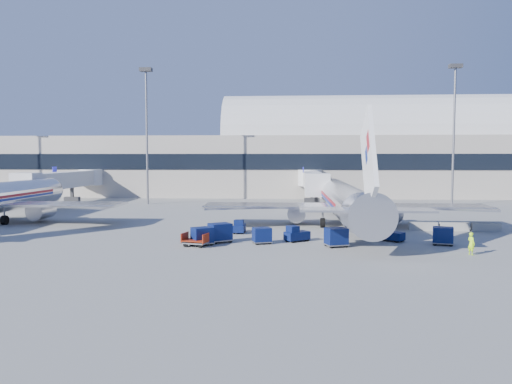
# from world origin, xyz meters

# --- Properties ---
(ground) EXTENTS (260.00, 260.00, 0.00)m
(ground) POSITION_xyz_m (0.00, 0.00, 0.00)
(ground) COLOR gray
(ground) RESTS_ON ground
(terminal) EXTENTS (170.00, 28.15, 21.00)m
(terminal) POSITION_xyz_m (-13.60, 55.96, 7.52)
(terminal) COLOR #B2AA9E
(terminal) RESTS_ON ground
(airliner_main) EXTENTS (32.00, 37.26, 12.07)m
(airliner_main) POSITION_xyz_m (10.00, 4.51, 2.93)
(airliner_main) COLOR silver
(airliner_main) RESTS_ON ground
(jetbridge_near) EXTENTS (4.40, 27.50, 6.25)m
(jetbridge_near) POSITION_xyz_m (7.60, 30.81, 3.93)
(jetbridge_near) COLOR silver
(jetbridge_near) RESTS_ON ground
(jetbridge_mid) EXTENTS (4.40, 27.50, 6.25)m
(jetbridge_mid) POSITION_xyz_m (-34.40, 30.81, 3.93)
(jetbridge_mid) COLOR silver
(jetbridge_mid) RESTS_ON ground
(mast_west) EXTENTS (2.00, 1.20, 22.60)m
(mast_west) POSITION_xyz_m (-20.00, 30.00, 14.79)
(mast_west) COLOR slate
(mast_west) RESTS_ON ground
(mast_east) EXTENTS (2.00, 1.20, 22.60)m
(mast_east) POSITION_xyz_m (30.00, 30.00, 14.79)
(mast_east) COLOR slate
(mast_east) RESTS_ON ground
(barrier_near) EXTENTS (3.00, 0.55, 0.90)m
(barrier_near) POSITION_xyz_m (18.00, 2.00, 0.45)
(barrier_near) COLOR #9E9E96
(barrier_near) RESTS_ON ground
(barrier_mid) EXTENTS (3.00, 0.55, 0.90)m
(barrier_mid) POSITION_xyz_m (21.30, 2.00, 0.45)
(barrier_mid) COLOR #9E9E96
(barrier_mid) RESTS_ON ground
(barrier_far) EXTENTS (3.00, 0.55, 0.90)m
(barrier_far) POSITION_xyz_m (24.60, 2.00, 0.45)
(barrier_far) COLOR #9E9E96
(barrier_far) RESTS_ON ground
(tug_lead) EXTENTS (2.55, 2.29, 1.51)m
(tug_lead) POSITION_xyz_m (4.30, -5.90, 0.69)
(tug_lead) COLOR #091444
(tug_lead) RESTS_ON ground
(tug_right) EXTENTS (2.39, 2.30, 1.44)m
(tug_right) POSITION_xyz_m (13.19, -5.07, 0.66)
(tug_right) COLOR #091444
(tug_right) RESTS_ON ground
(tug_left) EXTENTS (1.17, 2.23, 1.43)m
(tug_left) POSITION_xyz_m (-1.51, -1.09, 0.65)
(tug_left) COLOR #091444
(tug_left) RESTS_ON ground
(cart_train_a) EXTENTS (1.99, 1.74, 1.47)m
(cart_train_a) POSITION_xyz_m (1.18, -7.29, 0.78)
(cart_train_a) COLOR #091444
(cart_train_a) RESTS_ON ground
(cart_train_b) EXTENTS (2.51, 2.38, 1.77)m
(cart_train_b) POSITION_xyz_m (-2.72, -6.81, 0.94)
(cart_train_b) COLOR #091444
(cart_train_b) RESTS_ON ground
(cart_train_c) EXTENTS (2.28, 2.17, 1.60)m
(cart_train_c) POSITION_xyz_m (-4.12, -8.39, 0.86)
(cart_train_c) COLOR #091444
(cart_train_c) RESTS_ON ground
(cart_solo_near) EXTENTS (2.25, 1.98, 1.66)m
(cart_solo_near) POSITION_xyz_m (7.77, -8.44, 0.88)
(cart_solo_near) COLOR #091444
(cart_solo_near) RESTS_ON ground
(cart_solo_far) EXTENTS (2.14, 1.85, 1.61)m
(cart_solo_far) POSITION_xyz_m (17.39, -6.91, 0.86)
(cart_solo_far) COLOR #091444
(cart_solo_far) RESTS_ON ground
(cart_open_red) EXTENTS (2.48, 2.02, 0.58)m
(cart_open_red) POSITION_xyz_m (-4.59, -9.03, 0.42)
(cart_open_red) COLOR slate
(cart_open_red) RESTS_ON ground
(ramp_worker) EXTENTS (0.67, 0.79, 1.83)m
(ramp_worker) POSITION_xyz_m (18.28, -11.33, 0.92)
(ramp_worker) COLOR #A6E718
(ramp_worker) RESTS_ON ground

